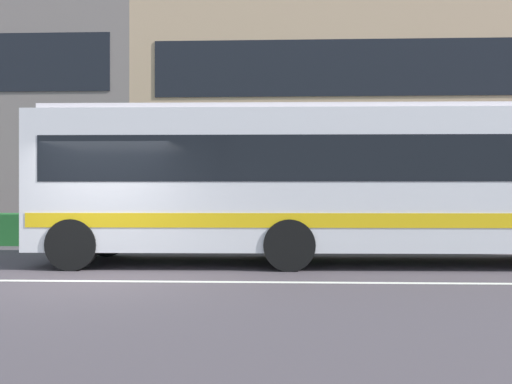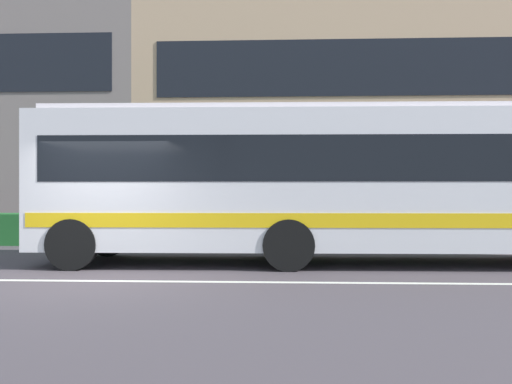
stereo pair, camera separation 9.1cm
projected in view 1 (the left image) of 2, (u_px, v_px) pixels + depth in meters
name	position (u px, v px, depth m)	size (l,w,h in m)	color
ground_plane	(82.00, 281.00, 9.38)	(160.00, 160.00, 0.00)	#463E45
lane_centre_line	(82.00, 281.00, 9.38)	(60.00, 0.16, 0.01)	silver
hedge_row_far	(129.00, 229.00, 15.84)	(20.06, 1.10, 0.89)	#216029
apartment_block_right	(427.00, 107.00, 24.39)	(24.45, 8.29, 10.57)	tan
transit_bus	(322.00, 179.00, 11.74)	(11.97, 2.80, 3.27)	silver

